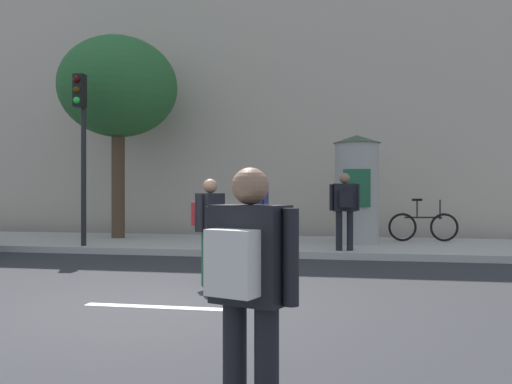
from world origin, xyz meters
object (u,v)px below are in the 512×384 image
at_px(street_tree, 118,88).
at_px(pedestrian_in_light_jacket, 248,280).
at_px(pedestrian_near_pole, 345,204).
at_px(traffic_light, 81,130).
at_px(poster_column, 357,188).
at_px(bicycle_leaning, 423,226).
at_px(pedestrian_in_dark_shirt, 209,221).
at_px(pedestrian_with_bag, 259,207).

distance_m(street_tree, pedestrian_in_light_jacket, 12.70).
relative_size(pedestrian_in_light_jacket, pedestrian_near_pole, 0.94).
distance_m(traffic_light, street_tree, 2.67).
relative_size(poster_column, bicycle_leaning, 1.51).
bearing_deg(poster_column, pedestrian_in_dark_shirt, -112.43).
height_order(traffic_light, bicycle_leaning, traffic_light).
bearing_deg(traffic_light, poster_column, 16.77).
bearing_deg(pedestrian_with_bag, pedestrian_in_light_jacket, -80.18).
xyz_separation_m(pedestrian_in_light_jacket, bicycle_leaning, (2.31, 11.22, -0.39)).
bearing_deg(pedestrian_with_bag, street_tree, 162.83).
relative_size(pedestrian_in_dark_shirt, bicycle_leaning, 0.92).
distance_m(pedestrian_with_bag, pedestrian_near_pole, 2.18).
distance_m(pedestrian_in_dark_shirt, bicycle_leaning, 7.38).
bearing_deg(pedestrian_with_bag, bicycle_leaning, 23.37).
distance_m(poster_column, pedestrian_with_bag, 2.50).
bearing_deg(poster_column, pedestrian_in_light_jacket, -93.50).
relative_size(poster_column, pedestrian_in_light_jacket, 1.70).
relative_size(poster_column, pedestrian_with_bag, 1.73).
relative_size(traffic_light, poster_column, 1.50).
bearing_deg(pedestrian_in_light_jacket, pedestrian_with_bag, 99.82).
xyz_separation_m(street_tree, pedestrian_near_pole, (6.18, -2.08, -3.11)).
xyz_separation_m(traffic_light, pedestrian_in_light_jacket, (5.67, -8.53, -1.92)).
bearing_deg(poster_column, pedestrian_with_bag, -158.01).
bearing_deg(street_tree, pedestrian_with_bag, -17.17).
bearing_deg(poster_column, bicycle_leaning, 25.20).
height_order(poster_column, street_tree, street_tree).
bearing_deg(pedestrian_with_bag, poster_column, 21.99).
xyz_separation_m(poster_column, street_tree, (-6.44, 0.36, 2.76)).
relative_size(pedestrian_in_dark_shirt, pedestrian_in_light_jacket, 1.03).
height_order(traffic_light, pedestrian_with_bag, traffic_light).
bearing_deg(street_tree, pedestrian_near_pole, -18.62).
xyz_separation_m(pedestrian_in_dark_shirt, pedestrian_in_light_jacket, (1.61, -4.98, -0.04)).
xyz_separation_m(poster_column, pedestrian_with_bag, (-2.28, -0.92, -0.45)).
distance_m(traffic_light, pedestrian_with_bag, 4.52).
xyz_separation_m(pedestrian_with_bag, bicycle_leaning, (3.96, 1.71, -0.51)).
bearing_deg(pedestrian_near_pole, bicycle_leaning, 52.38).
relative_size(traffic_light, pedestrian_in_dark_shirt, 2.46).
bearing_deg(pedestrian_in_light_jacket, pedestrian_in_dark_shirt, 107.92).
height_order(poster_column, pedestrian_near_pole, poster_column).
relative_size(traffic_light, pedestrian_in_light_jacket, 2.54).
height_order(poster_column, pedestrian_with_bag, poster_column).
height_order(street_tree, bicycle_leaning, street_tree).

